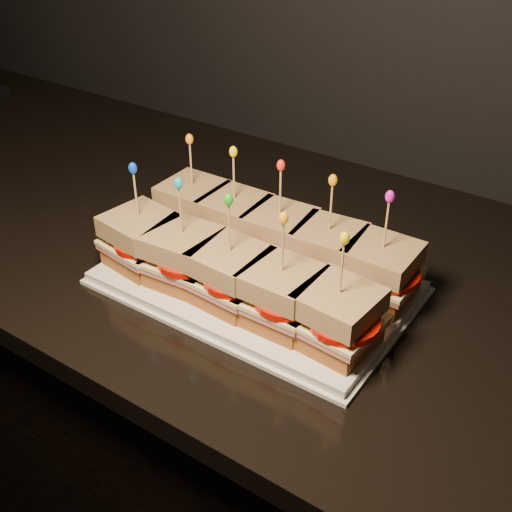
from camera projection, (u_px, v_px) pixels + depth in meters
The scene contains 74 objects.
cabinet at pixel (254, 438), 1.29m from camera, with size 2.56×0.70×0.87m, color black.
granite_slab at pixel (253, 250), 1.05m from camera, with size 2.60×0.74×0.04m, color black.
platter at pixel (256, 283), 0.93m from camera, with size 0.42×0.26×0.02m, color silver.
platter_rim at pixel (256, 286), 0.93m from camera, with size 0.44×0.27×0.01m, color silver.
sandwich_0_bread_bot at pixel (194, 221), 1.03m from camera, with size 0.09×0.09×0.02m, color brown.
sandwich_0_ham at pixel (194, 212), 1.02m from camera, with size 0.10×0.09×0.01m, color #B45D5A.
sandwich_0_cheese at pixel (194, 208), 1.02m from camera, with size 0.10×0.10×0.01m, color #EFE79D.
sandwich_0_tomato at pixel (197, 208), 1.01m from camera, with size 0.09×0.09×0.01m, color #B50E03.
sandwich_0_bread_top at pixel (193, 193), 1.00m from camera, with size 0.09×0.09×0.03m, color #66320C.
sandwich_0_pick at pixel (191, 167), 0.98m from camera, with size 0.00×0.00×0.09m, color tan.
sandwich_0_frill at pixel (189, 139), 0.96m from camera, with size 0.01×0.01×0.02m, color orange.
sandwich_1_bread_bot at pixel (235, 236), 0.99m from camera, with size 0.09×0.09×0.02m, color brown.
sandwich_1_ham at pixel (235, 227), 0.99m from camera, with size 0.10×0.09×0.01m, color #B45D5A.
sandwich_1_cheese at pixel (235, 223), 0.98m from camera, with size 0.10×0.10×0.01m, color #EFE79D.
sandwich_1_tomato at pixel (239, 222), 0.97m from camera, with size 0.09×0.09×0.01m, color #B50E03.
sandwich_1_bread_top at pixel (234, 207), 0.97m from camera, with size 0.09×0.09×0.03m, color #66320C.
sandwich_1_pick at pixel (234, 180), 0.94m from camera, with size 0.00×0.00×0.09m, color tan.
sandwich_1_frill at pixel (233, 152), 0.92m from camera, with size 0.01×0.01×0.02m, color yellow.
sandwich_2_bread_bot at pixel (279, 252), 0.96m from camera, with size 0.09×0.09×0.02m, color brown.
sandwich_2_ham at pixel (279, 242), 0.95m from camera, with size 0.10×0.09×0.01m, color #B45D5A.
sandwich_2_cheese at pixel (279, 238), 0.94m from camera, with size 0.10×0.10×0.01m, color #EFE79D.
sandwich_2_tomato at pixel (284, 238), 0.93m from camera, with size 0.09×0.09×0.01m, color #B50E03.
sandwich_2_bread_top at pixel (280, 222), 0.93m from camera, with size 0.09×0.09×0.03m, color #66320C.
sandwich_2_pick at pixel (280, 194), 0.90m from camera, with size 0.00×0.00×0.09m, color tan.
sandwich_2_frill at pixel (281, 165), 0.88m from camera, with size 0.01×0.01×0.02m, color red.
sandwich_3_bread_bot at pixel (326, 269), 0.92m from camera, with size 0.09×0.09×0.02m, color brown.
sandwich_3_ham at pixel (327, 259), 0.91m from camera, with size 0.10×0.09×0.01m, color #B45D5A.
sandwich_3_cheese at pixel (327, 255), 0.90m from camera, with size 0.10×0.10×0.01m, color #EFE79D.
sandwich_3_tomato at pixel (333, 255), 0.89m from camera, with size 0.09×0.09×0.01m, color #B50E03.
sandwich_3_bread_top at pixel (329, 239), 0.89m from camera, with size 0.09×0.09×0.03m, color #66320C.
sandwich_3_pick at pixel (331, 210), 0.87m from camera, with size 0.00×0.00×0.09m, color tan.
sandwich_3_frill at pixel (333, 180), 0.84m from camera, with size 0.01×0.01×0.02m, color orange.
sandwich_4_bread_bot at pixel (378, 287), 0.88m from camera, with size 0.09×0.09×0.02m, color brown.
sandwich_4_ham at pixel (379, 278), 0.87m from camera, with size 0.10×0.09×0.01m, color #B45D5A.
sandwich_4_cheese at pixel (380, 274), 0.87m from camera, with size 0.10×0.10×0.01m, color #EFE79D.
sandwich_4_tomato at pixel (387, 274), 0.85m from camera, with size 0.09×0.09×0.01m, color #B50E03.
sandwich_4_bread_top at pixel (382, 257), 0.85m from camera, with size 0.09×0.09×0.03m, color #66320C.
sandwich_4_pick at pixel (386, 227), 0.83m from camera, with size 0.00×0.00×0.09m, color tan.
sandwich_4_frill at pixel (390, 196), 0.80m from camera, with size 0.01×0.01×0.02m, color #C514BA.
sandwich_5_bread_bot at pixel (143, 255), 0.95m from camera, with size 0.09×0.09×0.02m, color brown.
sandwich_5_ham at pixel (142, 246), 0.94m from camera, with size 0.10×0.09×0.01m, color #B45D5A.
sandwich_5_cheese at pixel (141, 242), 0.94m from camera, with size 0.10×0.10×0.01m, color #EFE79D.
sandwich_5_tomato at pixel (144, 241), 0.92m from camera, with size 0.09×0.09×0.01m, color #B50E03.
sandwich_5_bread_top at pixel (139, 225), 0.92m from camera, with size 0.09×0.09×0.03m, color #66320C.
sandwich_5_pick at pixel (136, 197), 0.90m from camera, with size 0.00×0.00×0.09m, color tan.
sandwich_5_frill at pixel (133, 168), 0.87m from camera, with size 0.01×0.01×0.02m, color blue.
sandwich_6_bread_bot at pixel (185, 272), 0.91m from camera, with size 0.09×0.09×0.02m, color brown.
sandwich_6_ham at pixel (184, 263), 0.90m from camera, with size 0.10×0.09×0.01m, color #B45D5A.
sandwich_6_cheese at pixel (184, 259), 0.90m from camera, with size 0.10×0.10×0.01m, color #EFE79D.
sandwich_6_tomato at pixel (188, 259), 0.88m from camera, with size 0.09×0.09×0.01m, color #B50E03.
sandwich_6_bread_top at pixel (183, 242), 0.88m from camera, with size 0.09×0.09×0.03m, color #66320C.
sandwich_6_pick at pixel (181, 213), 0.86m from camera, with size 0.00×0.00×0.09m, color tan.
sandwich_6_frill at pixel (178, 183), 0.83m from camera, with size 0.01×0.01×0.02m, color #0EA5B4.
sandwich_7_bread_bot at pixel (231, 291), 0.87m from camera, with size 0.09×0.09×0.02m, color brown.
sandwich_7_ham at pixel (231, 282), 0.86m from camera, with size 0.10×0.09×0.01m, color #B45D5A.
sandwich_7_cheese at pixel (231, 277), 0.86m from camera, with size 0.10×0.10×0.01m, color #EFE79D.
sandwich_7_tomato at pixel (235, 278), 0.85m from camera, with size 0.09×0.09×0.01m, color #B50E03.
sandwich_7_bread_top at pixel (230, 260), 0.84m from camera, with size 0.09×0.09×0.03m, color #66320C.
sandwich_7_pick at pixel (229, 231), 0.82m from camera, with size 0.00×0.00×0.09m, color tan.
sandwich_7_frill at pixel (228, 200), 0.79m from camera, with size 0.01×0.01×0.02m, color green.
sandwich_8_bread_bot at pixel (281, 312), 0.83m from camera, with size 0.09×0.09×0.02m, color brown.
sandwich_8_ham at pixel (281, 302), 0.82m from camera, with size 0.10×0.09×0.01m, color #B45D5A.
sandwich_8_cheese at pixel (281, 298), 0.82m from camera, with size 0.10×0.10×0.01m, color #EFE79D.
sandwich_8_tomato at pixel (287, 299), 0.81m from camera, with size 0.09×0.09×0.01m, color #B50E03.
sandwich_8_bread_top at pixel (282, 280), 0.81m from camera, with size 0.09×0.09×0.03m, color #66320C.
sandwich_8_pick at pixel (283, 250), 0.78m from camera, with size 0.00×0.00×0.09m, color tan.
sandwich_8_frill at pixel (284, 218), 0.76m from camera, with size 0.01×0.01×0.02m, color orange.
sandwich_9_bread_bot at pixel (336, 335), 0.80m from camera, with size 0.09×0.09×0.02m, color brown.
sandwich_9_ham at pixel (337, 325), 0.79m from camera, with size 0.10×0.09×0.01m, color #B45D5A.
sandwich_9_cheese at pixel (337, 320), 0.78m from camera, with size 0.10×0.10×0.01m, color #EFE79D.
sandwich_9_tomato at pixel (344, 322), 0.77m from camera, with size 0.09×0.09×0.01m, color #B50E03.
sandwich_9_bread_top at pixel (339, 302), 0.77m from camera, with size 0.09×0.09×0.03m, color #66320C.
sandwich_9_pick at pixel (342, 271), 0.74m from camera, with size 0.00×0.00×0.09m, color tan.
sandwich_9_frill at pixel (345, 238), 0.72m from camera, with size 0.01×0.01×0.02m, color yellow.
Camera 1 is at (1.09, 0.91, 1.45)m, focal length 45.00 mm.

